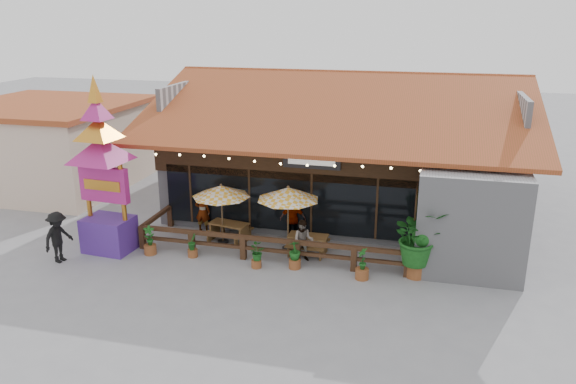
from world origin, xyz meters
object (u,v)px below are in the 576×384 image
(picnic_table_left, at_px, (229,229))
(tropical_plant, at_px, (418,238))
(umbrella_right, at_px, (288,194))
(pedestrian, at_px, (58,237))
(umbrella_left, at_px, (221,191))
(picnic_table_right, at_px, (308,241))
(thai_sign_tower, at_px, (101,154))

(picnic_table_left, xyz_separation_m, tropical_plant, (7.19, -1.47, 0.91))
(umbrella_right, relative_size, pedestrian, 1.49)
(umbrella_left, height_order, picnic_table_right, umbrella_left)
(picnic_table_left, relative_size, tropical_plant, 0.71)
(picnic_table_left, distance_m, tropical_plant, 7.40)
(picnic_table_left, relative_size, pedestrian, 0.92)
(thai_sign_tower, bearing_deg, umbrella_right, 15.24)
(picnic_table_right, bearing_deg, pedestrian, -161.04)
(picnic_table_left, bearing_deg, pedestrian, -147.34)
(umbrella_left, distance_m, tropical_plant, 7.50)
(umbrella_left, relative_size, tropical_plant, 1.08)
(umbrella_right, xyz_separation_m, pedestrian, (-7.63, -3.09, -1.25))
(picnic_table_left, bearing_deg, thai_sign_tower, -153.56)
(picnic_table_left, relative_size, thai_sign_tower, 0.25)
(tropical_plant, bearing_deg, umbrella_left, 170.46)
(pedestrian, bearing_deg, tropical_plant, -71.54)
(picnic_table_left, height_order, picnic_table_right, picnic_table_left)
(umbrella_right, relative_size, tropical_plant, 1.14)
(umbrella_left, relative_size, umbrella_right, 0.95)
(thai_sign_tower, bearing_deg, pedestrian, -131.64)
(thai_sign_tower, bearing_deg, umbrella_left, 24.68)
(umbrella_right, xyz_separation_m, picnic_table_right, (0.81, -0.19, -1.71))
(thai_sign_tower, bearing_deg, picnic_table_left, 26.44)
(thai_sign_tower, bearing_deg, tropical_plant, 2.66)
(pedestrian, bearing_deg, umbrella_right, -58.01)
(thai_sign_tower, xyz_separation_m, tropical_plant, (11.20, 0.52, -2.30))
(umbrella_left, distance_m, thai_sign_tower, 4.52)
(picnic_table_right, relative_size, tropical_plant, 0.61)
(umbrella_right, xyz_separation_m, picnic_table_left, (-2.44, 0.24, -1.69))
(picnic_table_right, xyz_separation_m, thai_sign_tower, (-7.25, -1.56, 3.23))
(tropical_plant, height_order, pedestrian, tropical_plant)
(picnic_table_right, relative_size, pedestrian, 0.79)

